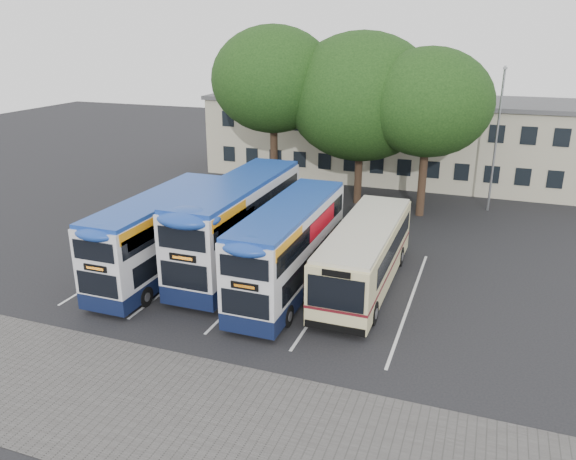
# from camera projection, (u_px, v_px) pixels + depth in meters

# --- Properties ---
(ground) EXTENTS (120.00, 120.00, 0.00)m
(ground) POSITION_uv_depth(u_px,v_px,m) (301.00, 346.00, 20.79)
(ground) COLOR black
(ground) RESTS_ON ground
(paving_strip) EXTENTS (40.00, 6.00, 0.01)m
(paving_strip) POSITION_uv_depth(u_px,v_px,m) (186.00, 415.00, 17.02)
(paving_strip) COLOR #595654
(paving_strip) RESTS_ON ground
(bay_lines) EXTENTS (14.12, 11.00, 0.01)m
(bay_lines) POSITION_uv_depth(u_px,v_px,m) (260.00, 279.00, 26.43)
(bay_lines) COLOR silver
(bay_lines) RESTS_ON ground
(depot_building) EXTENTS (32.40, 8.40, 6.20)m
(depot_building) POSITION_uv_depth(u_px,v_px,m) (414.00, 138.00, 43.61)
(depot_building) COLOR #B3AB90
(depot_building) RESTS_ON ground
(lamp_post) EXTENTS (0.25, 1.05, 9.06)m
(lamp_post) POSITION_uv_depth(u_px,v_px,m) (497.00, 132.00, 34.81)
(lamp_post) COLOR gray
(lamp_post) RESTS_ON ground
(tree_left) EXTENTS (8.06, 8.06, 11.48)m
(tree_left) POSITION_uv_depth(u_px,v_px,m) (273.00, 80.00, 36.40)
(tree_left) COLOR black
(tree_left) RESTS_ON ground
(tree_mid) EXTENTS (9.56, 9.56, 11.12)m
(tree_mid) POSITION_uv_depth(u_px,v_px,m) (362.00, 97.00, 35.79)
(tree_mid) COLOR black
(tree_mid) RESTS_ON ground
(tree_right) EXTENTS (7.57, 7.57, 10.24)m
(tree_right) POSITION_uv_depth(u_px,v_px,m) (429.00, 103.00, 33.22)
(tree_right) COLOR black
(tree_right) RESTS_ON ground
(bus_dd_left) EXTENTS (2.27, 9.36, 3.90)m
(bus_dd_left) POSITION_uv_depth(u_px,v_px,m) (161.00, 233.00, 26.15)
(bus_dd_left) COLOR #0F1838
(bus_dd_left) RESTS_ON ground
(bus_dd_mid) EXTENTS (2.54, 10.48, 4.37)m
(bus_dd_mid) POSITION_uv_depth(u_px,v_px,m) (239.00, 221.00, 26.94)
(bus_dd_mid) COLOR #0F1838
(bus_dd_mid) RESTS_ON ground
(bus_dd_right) EXTENTS (2.32, 9.55, 3.98)m
(bus_dd_right) POSITION_uv_depth(u_px,v_px,m) (290.00, 244.00, 24.58)
(bus_dd_right) COLOR #0F1838
(bus_dd_right) RESTS_ON ground
(bus_single) EXTENTS (2.52, 9.91, 2.95)m
(bus_single) POSITION_uv_depth(u_px,v_px,m) (366.00, 251.00, 25.18)
(bus_single) COLOR beige
(bus_single) RESTS_ON ground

